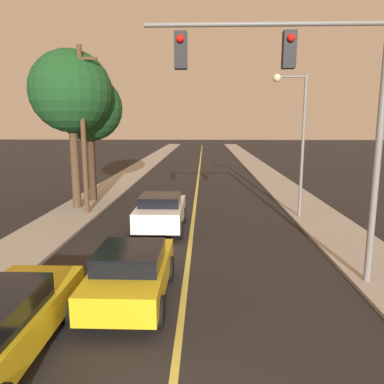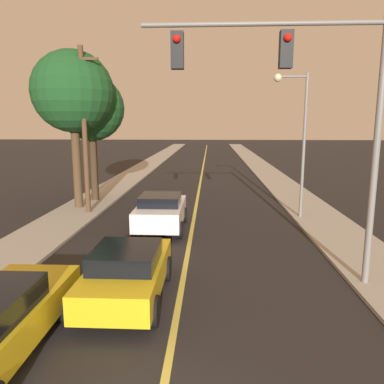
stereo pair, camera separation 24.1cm
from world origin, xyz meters
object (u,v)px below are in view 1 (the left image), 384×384
at_px(car_near_lane_second, 161,211).
at_px(streetlamp_right, 296,126).
at_px(utility_pole_left, 83,128).
at_px(tree_left_far, 89,109).
at_px(car_near_lane_front, 131,272).
at_px(tree_left_near, 71,92).
at_px(traffic_signal_mast, 307,95).

relative_size(car_near_lane_second, streetlamp_right, 0.60).
bearing_deg(utility_pole_left, tree_left_far, 100.94).
distance_m(car_near_lane_front, tree_left_far, 13.50).
distance_m(streetlamp_right, tree_left_far, 11.00).
bearing_deg(tree_left_far, utility_pole_left, -79.06).
relative_size(utility_pole_left, tree_left_near, 0.99).
xyz_separation_m(utility_pole_left, tree_left_far, (-0.58, 3.02, 1.01)).
distance_m(car_near_lane_front, traffic_signal_mast, 6.31).
height_order(utility_pole_left, tree_left_near, tree_left_near).
bearing_deg(streetlamp_right, car_near_lane_front, -124.82).
bearing_deg(streetlamp_right, car_near_lane_second, -160.35).
bearing_deg(streetlamp_right, tree_left_far, 161.68).
distance_m(car_near_lane_second, tree_left_far, 8.39).
height_order(traffic_signal_mast, tree_left_near, tree_left_near).
xyz_separation_m(car_near_lane_second, tree_left_far, (-4.51, 5.55, 4.39)).
bearing_deg(streetlamp_right, tree_left_near, 171.99).
relative_size(streetlamp_right, tree_left_far, 0.93).
bearing_deg(streetlamp_right, traffic_signal_mast, -101.44).
relative_size(tree_left_near, tree_left_far, 1.14).
bearing_deg(traffic_signal_mast, streetlamp_right, 78.56).
relative_size(car_near_lane_front, tree_left_near, 0.50).
height_order(utility_pole_left, tree_left_far, utility_pole_left).
distance_m(streetlamp_right, tree_left_near, 10.91).
bearing_deg(traffic_signal_mast, car_near_lane_front, -165.60).
bearing_deg(car_near_lane_front, tree_left_near, 115.59).
distance_m(car_near_lane_second, traffic_signal_mast, 8.10).
bearing_deg(car_near_lane_front, car_near_lane_second, 90.00).
relative_size(car_near_lane_second, tree_left_far, 0.56).
xyz_separation_m(car_near_lane_front, tree_left_near, (-4.78, 9.99, 5.16)).
bearing_deg(utility_pole_left, car_near_lane_front, -66.23).
distance_m(car_near_lane_front, utility_pole_left, 10.32).
bearing_deg(traffic_signal_mast, car_near_lane_second, 130.09).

